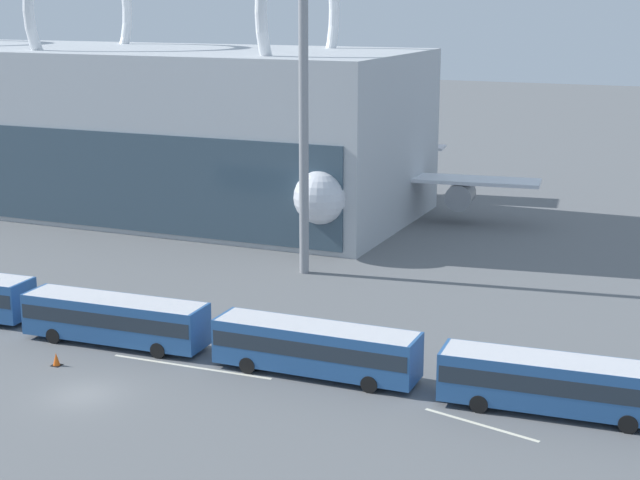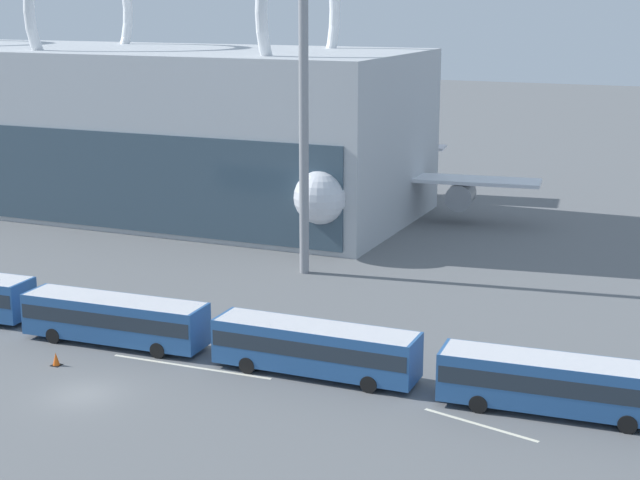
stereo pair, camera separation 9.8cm
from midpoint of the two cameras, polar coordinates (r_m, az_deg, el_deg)
The scene contains 10 objects.
ground_plane at distance 57.13m, azimuth -13.64°, elevation -8.74°, with size 440.00×440.00×0.00m, color slate.
airliner_at_gate_far at distance 98.18m, azimuth 2.48°, elevation 4.14°, with size 35.02×34.37×13.20m.
shuttle_bus_1 at distance 64.11m, azimuth -11.89°, elevation -4.42°, with size 12.46×3.36×3.04m.
shuttle_bus_2 at distance 57.70m, azimuth -0.30°, elevation -6.19°, with size 12.38×2.99×3.04m.
shuttle_bus_3 at distance 54.06m, azimuth 13.52°, elevation -8.00°, with size 12.50×3.59×3.04m.
floodlight_mast at distance 76.83m, azimuth -1.00°, elevation 8.19°, with size 2.16×2.16×24.71m.
lane_stripe_1 at distance 65.01m, azimuth -1.88°, elevation -5.53°, with size 11.53×0.25×0.01m, color silver.
lane_stripe_3 at distance 60.06m, azimuth -7.57°, elevation -7.32°, with size 10.68×0.25×0.01m, color silver.
lane_stripe_4 at distance 52.58m, azimuth 9.27°, elevation -10.56°, with size 6.66×0.25×0.01m, color silver.
traffic_cone_0 at distance 61.73m, azimuth -15.14°, elevation -6.72°, with size 0.58×0.58×0.81m.
Camera 1 is at (32.33, -41.86, 21.58)m, focal length 55.00 mm.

